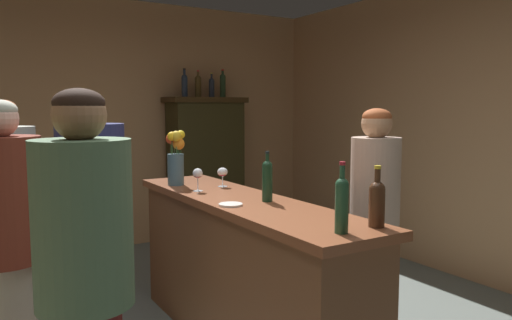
% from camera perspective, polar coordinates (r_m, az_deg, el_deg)
% --- Properties ---
extents(wall_back, '(5.73, 0.12, 2.73)m').
position_cam_1_polar(wall_back, '(5.62, -20.01, 3.73)').
color(wall_back, tan).
rests_on(wall_back, ground).
extents(bar_counter, '(0.54, 2.28, 0.98)m').
position_cam_1_polar(bar_counter, '(3.27, -1.59, -12.89)').
color(bar_counter, brown).
rests_on(bar_counter, ground).
extents(display_cabinet, '(0.91, 0.44, 1.68)m').
position_cam_1_polar(display_cabinet, '(5.80, -5.83, -0.77)').
color(display_cabinet, '#2C2811').
rests_on(display_cabinet, ground).
extents(wine_bottle_syrah, '(0.06, 0.06, 0.33)m').
position_cam_1_polar(wine_bottle_syrah, '(2.29, 9.87, -4.79)').
color(wine_bottle_syrah, '#244D32').
rests_on(wine_bottle_syrah, bar_counter).
extents(wine_bottle_rose, '(0.06, 0.06, 0.31)m').
position_cam_1_polar(wine_bottle_rose, '(3.02, 1.31, -2.20)').
color(wine_bottle_rose, '#173520').
rests_on(wine_bottle_rose, bar_counter).
extents(wine_bottle_merlot, '(0.08, 0.08, 0.30)m').
position_cam_1_polar(wine_bottle_merlot, '(2.45, 13.78, -4.63)').
color(wine_bottle_merlot, '#442A19').
rests_on(wine_bottle_merlot, bar_counter).
extents(wine_glass_front, '(0.08, 0.08, 0.14)m').
position_cam_1_polar(wine_glass_front, '(3.60, -3.89, -1.51)').
color(wine_glass_front, white).
rests_on(wine_glass_front, bar_counter).
extents(wine_glass_mid, '(0.07, 0.07, 0.16)m').
position_cam_1_polar(wine_glass_mid, '(3.42, -6.74, -1.69)').
color(wine_glass_mid, white).
rests_on(wine_glass_mid, bar_counter).
extents(flower_arrangement, '(0.15, 0.14, 0.41)m').
position_cam_1_polar(flower_arrangement, '(3.71, -9.25, 0.58)').
color(flower_arrangement, '#3D5964').
rests_on(flower_arrangement, bar_counter).
extents(cheese_plate, '(0.14, 0.14, 0.01)m').
position_cam_1_polar(cheese_plate, '(2.92, -2.95, -5.16)').
color(cheese_plate, white).
rests_on(cheese_plate, bar_counter).
extents(display_bottle_left, '(0.07, 0.07, 0.32)m').
position_cam_1_polar(display_bottle_left, '(5.66, -8.25, 8.64)').
color(display_bottle_left, '#212D3F').
rests_on(display_bottle_left, display_cabinet).
extents(display_bottle_midleft, '(0.07, 0.07, 0.31)m').
position_cam_1_polar(display_bottle_midleft, '(5.73, -6.70, 8.57)').
color(display_bottle_midleft, '#433215').
rests_on(display_bottle_midleft, display_cabinet).
extents(display_bottle_center, '(0.06, 0.06, 0.29)m').
position_cam_1_polar(display_bottle_center, '(5.80, -5.14, 8.44)').
color(display_bottle_center, '#1F2531').
rests_on(display_bottle_center, display_cabinet).
extents(display_bottle_midright, '(0.07, 0.07, 0.33)m').
position_cam_1_polar(display_bottle_midright, '(5.87, -3.86, 8.69)').
color(display_bottle_midright, '#1E331B').
rests_on(display_bottle_midright, display_cabinet).
extents(patron_in_grey, '(0.36, 0.36, 1.63)m').
position_cam_1_polar(patron_in_grey, '(2.02, -19.08, -13.52)').
color(patron_in_grey, maroon).
rests_on(patron_in_grey, ground).
extents(patron_by_cabinet, '(0.39, 0.39, 1.65)m').
position_cam_1_polar(patron_by_cabinet, '(3.11, -18.32, -6.53)').
color(patron_by_cabinet, '#516B4B').
rests_on(patron_by_cabinet, ground).
extents(patron_in_navy, '(0.36, 0.36, 1.61)m').
position_cam_1_polar(patron_in_navy, '(3.45, -26.72, -6.00)').
color(patron_in_navy, navy).
rests_on(patron_in_navy, ground).
extents(patron_redhead, '(0.32, 0.32, 1.69)m').
position_cam_1_polar(patron_redhead, '(4.12, -18.94, -3.02)').
color(patron_redhead, brown).
rests_on(patron_redhead, ground).
extents(patron_tall, '(0.37, 0.37, 1.60)m').
position_cam_1_polar(patron_tall, '(2.75, -26.96, -9.08)').
color(patron_tall, '#9D9583').
rests_on(patron_tall, ground).
extents(bartender, '(0.31, 0.31, 1.55)m').
position_cam_1_polar(bartender, '(3.25, 13.51, -6.40)').
color(bartender, '#24252E').
rests_on(bartender, ground).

